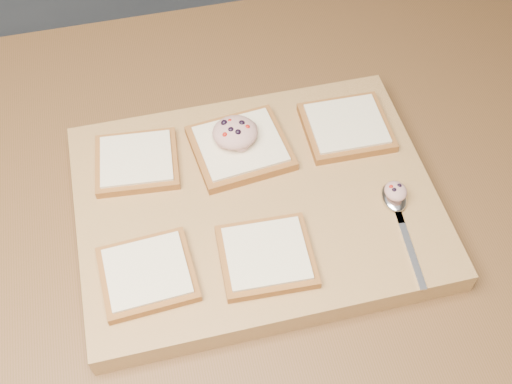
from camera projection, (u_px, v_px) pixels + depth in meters
island_counter at (218, 321)px, 1.28m from camera, size 2.00×0.80×0.90m
cutting_board at (256, 205)px, 0.88m from camera, size 0.48×0.36×0.04m
bread_far_left at (137, 161)px, 0.89m from camera, size 0.12×0.11×0.02m
bread_far_center at (240, 147)px, 0.90m from camera, size 0.14×0.13×0.02m
bread_far_right at (346, 127)px, 0.92m from camera, size 0.12×0.11×0.02m
bread_near_left at (147, 274)px, 0.78m from camera, size 0.12×0.11×0.02m
bread_near_center at (266, 256)px, 0.80m from camera, size 0.12×0.11×0.02m
tuna_salad_dollop at (235, 132)px, 0.88m from camera, size 0.06×0.06×0.03m
spoon at (396, 205)px, 0.85m from camera, size 0.04×0.16×0.01m
spoon_salad at (396, 191)px, 0.84m from camera, size 0.03×0.03×0.02m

